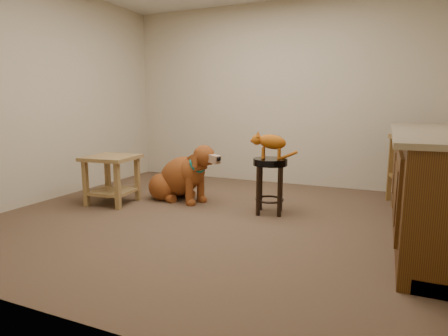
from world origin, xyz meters
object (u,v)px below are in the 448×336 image
at_px(wood_stool, 410,169).
at_px(golden_retriever, 181,177).
at_px(padded_stool, 270,175).
at_px(tabby_kitten, 270,143).
at_px(side_table, 112,172).

distance_m(wood_stool, golden_retriever, 2.68).
distance_m(padded_stool, tabby_kitten, 0.34).
height_order(padded_stool, tabby_kitten, tabby_kitten).
height_order(wood_stool, tabby_kitten, tabby_kitten).
bearing_deg(tabby_kitten, golden_retriever, 162.78).
xyz_separation_m(padded_stool, tabby_kitten, (-0.01, -0.00, 0.34)).
bearing_deg(golden_retriever, tabby_kitten, 11.08).
distance_m(side_table, golden_retriever, 0.82).
distance_m(golden_retriever, tabby_kitten, 1.24).
bearing_deg(wood_stool, side_table, -157.68).
bearing_deg(golden_retriever, padded_stool, 11.19).
relative_size(golden_retriever, tabby_kitten, 2.40).
bearing_deg(padded_stool, golden_retriever, 174.65).
relative_size(wood_stool, golden_retriever, 0.71).
relative_size(wood_stool, tabby_kitten, 1.71).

